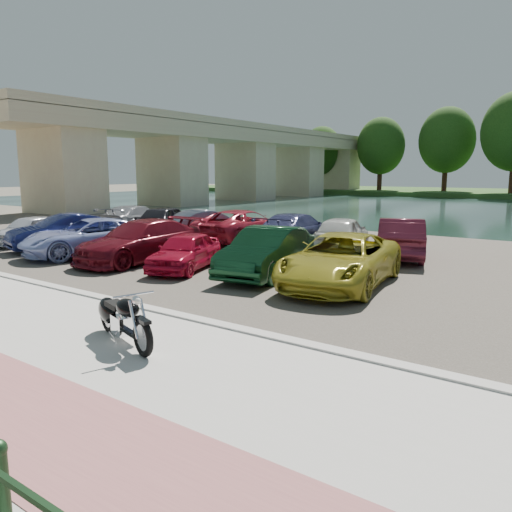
{
  "coord_description": "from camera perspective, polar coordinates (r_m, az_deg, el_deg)",
  "views": [
    {
      "loc": [
        7.71,
        -5.66,
        3.23
      ],
      "look_at": [
        0.35,
        4.61,
        1.1
      ],
      "focal_mm": 35.0,
      "sensor_mm": 36.0,
      "label": 1
    }
  ],
  "objects": [
    {
      "name": "car_9",
      "position": [
        24.84,
        -5.59,
        3.73
      ],
      "size": [
        2.5,
        4.38,
        1.36
      ],
      "primitive_type": "imported",
      "rotation": [
        0.0,
        0.0,
        2.87
      ],
      "color": "slate",
      "rests_on": "parking_lot"
    },
    {
      "name": "car_5",
      "position": [
        15.46,
        1.29,
        0.48
      ],
      "size": [
        2.39,
        4.75,
        1.49
      ],
      "primitive_type": "imported",
      "rotation": [
        0.0,
        0.0,
        0.19
      ],
      "color": "#0E351C",
      "rests_on": "parking_lot"
    },
    {
      "name": "car_1",
      "position": [
        22.29,
        -21.11,
        2.59
      ],
      "size": [
        2.65,
        4.67,
        1.46
      ],
      "primitive_type": "imported",
      "rotation": [
        0.0,
        0.0,
        -0.27
      ],
      "color": "#171D48",
      "rests_on": "parking_lot"
    },
    {
      "name": "car_13",
      "position": [
        19.42,
        16.26,
        1.98
      ],
      "size": [
        3.05,
        4.84,
        1.51
      ],
      "primitive_type": "imported",
      "rotation": [
        0.0,
        0.0,
        3.49
      ],
      "color": "#501523",
      "rests_on": "parking_lot"
    },
    {
      "name": "car_7",
      "position": [
        28.13,
        -13.62,
        4.24
      ],
      "size": [
        3.15,
        5.22,
        1.42
      ],
      "primitive_type": "imported",
      "rotation": [
        0.0,
        0.0,
        3.4
      ],
      "color": "gray",
      "rests_on": "parking_lot"
    },
    {
      "name": "kerb",
      "position": [
        11.31,
        -9.27,
        -6.77
      ],
      "size": [
        60.0,
        0.3,
        0.14
      ],
      "primitive_type": "cube",
      "color": "#B8B6AE",
      "rests_on": "ground"
    },
    {
      "name": "car_11",
      "position": [
        21.75,
        4.53,
        3.04
      ],
      "size": [
        2.74,
        5.24,
        1.45
      ],
      "primitive_type": "imported",
      "rotation": [
        0.0,
        0.0,
        3.29
      ],
      "color": "navy",
      "rests_on": "parking_lot"
    },
    {
      "name": "car_2",
      "position": [
        20.25,
        -18.45,
        2.06
      ],
      "size": [
        3.81,
        5.62,
        1.43
      ],
      "primitive_type": "imported",
      "rotation": [
        0.0,
        0.0,
        -0.31
      ],
      "color": "#95A3D8",
      "rests_on": "parking_lot"
    },
    {
      "name": "parking_lot",
      "position": [
        18.63,
        10.61,
        -0.52
      ],
      "size": [
        60.0,
        18.0,
        0.04
      ],
      "primitive_type": "cube",
      "color": "#423E35",
      "rests_on": "ground"
    },
    {
      "name": "car_8",
      "position": [
        26.16,
        -10.18,
        4.09
      ],
      "size": [
        3.15,
        4.8,
        1.52
      ],
      "primitive_type": "imported",
      "rotation": [
        0.0,
        0.0,
        3.47
      ],
      "color": "black",
      "rests_on": "parking_lot"
    },
    {
      "name": "motorcycle",
      "position": [
        9.72,
        -15.3,
        -6.71
      ],
      "size": [
        2.26,
        1.02,
        1.05
      ],
      "rotation": [
        0.0,
        0.0,
        -0.31
      ],
      "color": "black",
      "rests_on": "promenade"
    },
    {
      "name": "ground",
      "position": [
        10.09,
        -17.39,
        -9.55
      ],
      "size": [
        200.0,
        200.0,
        0.0
      ],
      "primitive_type": "plane",
      "color": "#595447",
      "rests_on": "ground"
    },
    {
      "name": "bridge",
      "position": [
        58.82,
        -1.84,
        11.79
      ],
      "size": [
        7.0,
        56.0,
        8.55
      ],
      "color": "tan",
      "rests_on": "ground"
    },
    {
      "name": "car_12",
      "position": [
        20.58,
        9.78,
        2.55
      ],
      "size": [
        2.68,
        4.54,
        1.45
      ],
      "primitive_type": "imported",
      "rotation": [
        0.0,
        0.0,
        3.38
      ],
      "color": "silver",
      "rests_on": "parking_lot"
    },
    {
      "name": "promenade",
      "position": [
        9.55,
        -22.26,
        -10.62
      ],
      "size": [
        60.0,
        6.0,
        0.1
      ],
      "primitive_type": "cube",
      "color": "#B8B6AE",
      "rests_on": "ground"
    },
    {
      "name": "river",
      "position": [
        46.41,
        26.05,
        4.61
      ],
      "size": [
        120.0,
        40.0,
        0.0
      ],
      "primitive_type": "cube",
      "color": "#1A2F2A",
      "rests_on": "ground"
    },
    {
      "name": "car_10",
      "position": [
        23.08,
        -1.5,
        3.48
      ],
      "size": [
        2.5,
        5.36,
        1.49
      ],
      "primitive_type": "imported",
      "rotation": [
        0.0,
        0.0,
        3.15
      ],
      "color": "#A51B2D",
      "rests_on": "parking_lot"
    },
    {
      "name": "car_4",
      "position": [
        16.54,
        -8.12,
        0.53
      ],
      "size": [
        2.59,
        3.91,
        1.24
      ],
      "primitive_type": "imported",
      "rotation": [
        0.0,
        0.0,
        0.34
      ],
      "color": "#A50B25",
      "rests_on": "parking_lot"
    },
    {
      "name": "car_0",
      "position": [
        24.47,
        -24.47,
        2.73
      ],
      "size": [
        2.26,
        4.0,
        1.29
      ],
      "primitive_type": "imported",
      "rotation": [
        0.0,
        0.0,
        0.21
      ],
      "color": "silver",
      "rests_on": "parking_lot"
    },
    {
      "name": "car_3",
      "position": [
        18.35,
        -13.05,
        1.67
      ],
      "size": [
        2.09,
        5.14,
        1.49
      ],
      "primitive_type": "imported",
      "rotation": [
        0.0,
        0.0,
        -0.0
      ],
      "color": "maroon",
      "rests_on": "parking_lot"
    },
    {
      "name": "car_6",
      "position": [
        14.26,
        9.68,
        -0.47
      ],
      "size": [
        3.18,
        5.6,
        1.47
      ],
      "primitive_type": "imported",
      "rotation": [
        0.0,
        0.0,
        0.14
      ],
      "color": "#A79D26",
      "rests_on": "parking_lot"
    }
  ]
}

